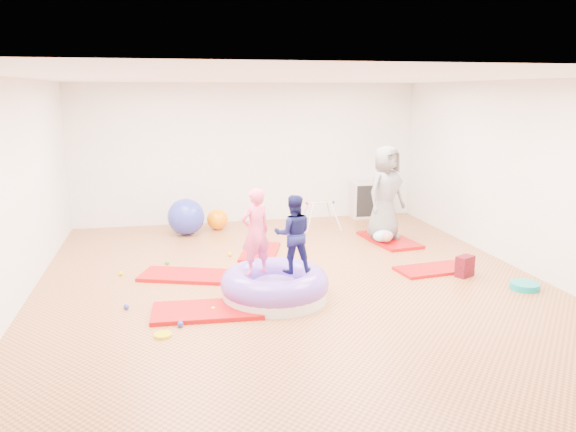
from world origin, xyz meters
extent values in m
cube|color=#AF7340|center=(0.00, 0.00, 0.00)|extent=(7.00, 8.00, 0.01)
cube|color=white|center=(0.00, 0.00, 2.80)|extent=(7.00, 8.00, 0.01)
cube|color=white|center=(0.00, 4.00, 1.40)|extent=(7.00, 0.01, 2.80)
cube|color=white|center=(0.00, -4.00, 1.40)|extent=(7.00, 0.01, 2.80)
cube|color=white|center=(-3.50, 0.00, 1.40)|extent=(0.01, 8.00, 2.80)
cube|color=white|center=(3.50, 0.00, 1.40)|extent=(0.01, 8.00, 2.80)
cube|color=#C70408|center=(-1.25, -0.83, 0.03)|extent=(1.36, 0.74, 0.06)
cube|color=#C70408|center=(-1.48, 0.60, 0.03)|extent=(1.37, 0.99, 0.05)
cube|color=#C70408|center=(-0.20, 1.57, 0.02)|extent=(0.87, 1.24, 0.05)
cube|color=#C70408|center=(2.17, 0.09, 0.02)|extent=(1.14, 0.66, 0.05)
cube|color=#C70408|center=(2.19, 1.82, 0.03)|extent=(0.81, 1.39, 0.05)
cylinder|color=white|center=(-0.36, -0.55, 0.08)|extent=(1.35, 1.35, 0.15)
torus|color=#6D45BE|center=(-0.36, -0.55, 0.22)|extent=(1.40, 1.40, 0.37)
ellipsoid|color=#6D45BE|center=(-0.36, -0.55, 0.13)|extent=(0.74, 0.74, 0.33)
imported|color=#FB4F7F|center=(-0.60, -0.54, 0.96)|extent=(0.47, 0.39, 1.11)
imported|color=#101242|center=(-0.12, -0.56, 0.91)|extent=(0.53, 0.44, 1.01)
imported|color=slate|center=(2.11, 1.86, 0.88)|extent=(0.96, 0.84, 1.66)
ellipsoid|color=#AED5FB|center=(1.99, 1.62, 0.16)|extent=(0.36, 0.23, 0.21)
sphere|color=tan|center=(1.99, 1.45, 0.18)|extent=(0.17, 0.17, 0.17)
sphere|color=#2C34AA|center=(0.40, 1.02, 0.04)|extent=(0.07, 0.07, 0.07)
sphere|color=#D6C600|center=(-1.18, -0.82, 0.04)|extent=(0.07, 0.07, 0.07)
sphere|color=#D6C600|center=(-0.70, 1.50, 0.04)|extent=(0.07, 0.07, 0.07)
sphere|color=#2C34AA|center=(-0.40, 1.92, 0.04)|extent=(0.07, 0.07, 0.07)
sphere|color=#2C34AA|center=(-1.58, -1.19, 0.04)|extent=(0.07, 0.07, 0.07)
sphere|color=green|center=(-0.49, -0.88, 0.04)|extent=(0.07, 0.07, 0.07)
sphere|color=#2C34AA|center=(0.05, -0.36, 0.04)|extent=(0.07, 0.07, 0.07)
sphere|color=green|center=(-1.71, 1.27, 0.04)|extent=(0.07, 0.07, 0.07)
sphere|color=#2C34AA|center=(-2.22, -0.51, 0.04)|extent=(0.07, 0.07, 0.07)
sphere|color=#D6C600|center=(-2.38, 0.86, 0.04)|extent=(0.07, 0.07, 0.07)
sphere|color=#2C34AA|center=(-1.33, 3.10, 0.34)|extent=(0.68, 0.68, 0.68)
sphere|color=#FF7C00|center=(-0.73, 3.36, 0.20)|extent=(0.41, 0.41, 0.41)
cylinder|color=beige|center=(0.96, 2.72, 0.29)|extent=(0.20, 0.21, 0.55)
cylinder|color=beige|center=(0.96, 3.19, 0.29)|extent=(0.20, 0.21, 0.55)
cylinder|color=beige|center=(1.47, 2.72, 0.29)|extent=(0.20, 0.21, 0.55)
cylinder|color=beige|center=(1.47, 3.19, 0.29)|extent=(0.20, 0.21, 0.55)
cylinder|color=beige|center=(1.22, 2.96, 0.53)|extent=(0.53, 0.03, 0.03)
sphere|color=red|center=(0.95, 2.96, 0.53)|extent=(0.06, 0.06, 0.06)
sphere|color=#2C34AA|center=(1.48, 2.96, 0.53)|extent=(0.06, 0.06, 0.06)
cube|color=beige|center=(2.53, 3.80, 0.38)|extent=(0.77, 0.37, 0.77)
cube|color=black|center=(2.53, 3.62, 0.38)|extent=(0.66, 0.02, 0.66)
cube|color=beige|center=(2.53, 3.74, 0.38)|extent=(0.02, 0.26, 0.67)
cube|color=beige|center=(2.53, 3.74, 0.38)|extent=(0.67, 0.26, 0.02)
cylinder|color=#088B8B|center=(3.03, -0.91, 0.04)|extent=(0.39, 0.39, 0.09)
cube|color=maroon|center=(2.50, -0.25, 0.15)|extent=(0.31, 0.27, 0.31)
cylinder|color=#D6C600|center=(-1.78, -1.40, 0.01)|extent=(0.20, 0.20, 0.03)
camera|label=1|loc=(-1.67, -7.28, 2.62)|focal=35.00mm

